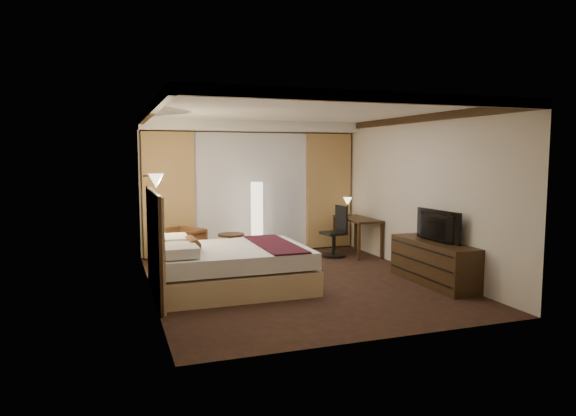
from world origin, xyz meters
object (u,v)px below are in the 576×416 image
object	(u,v)px
desk	(357,236)
office_chair	(333,231)
side_table	(231,248)
floor_lamp	(257,219)
bed	(233,268)
armchair	(180,244)
television	(433,223)
dresser	(433,262)

from	to	relation	value
desk	office_chair	distance (m)	0.57
side_table	floor_lamp	distance (m)	0.85
bed	armchair	size ratio (longest dim) A/B	3.02
bed	television	xyz separation A→B (m)	(3.04, -0.74, 0.63)
television	floor_lamp	bearing A→B (deg)	30.06
dresser	bed	bearing A→B (deg)	166.53
television	office_chair	bearing A→B (deg)	8.92
side_table	floor_lamp	bearing A→B (deg)	29.71
floor_lamp	television	distance (m)	3.60
bed	side_table	world-z (taller)	bed
armchair	floor_lamp	world-z (taller)	floor_lamp
armchair	television	bearing A→B (deg)	19.81
dresser	floor_lamp	bearing A→B (deg)	124.50
bed	side_table	xyz separation A→B (m)	(0.41, 1.89, -0.06)
floor_lamp	side_table	bearing A→B (deg)	-150.29
side_table	dresser	xyz separation A→B (m)	(2.65, -2.63, 0.06)
bed	television	distance (m)	3.19
desk	office_chair	size ratio (longest dim) A/B	1.21
side_table	armchair	bearing A→B (deg)	169.45
bed	desk	size ratio (longest dim) A/B	1.82
floor_lamp	office_chair	distance (m)	1.54
dresser	television	distance (m)	0.62
bed	side_table	bearing A→B (deg)	77.67
bed	desk	distance (m)	3.52
bed	television	bearing A→B (deg)	-13.60
bed	desk	world-z (taller)	desk
television	bed	bearing A→B (deg)	72.35
office_chair	bed	bearing A→B (deg)	-154.20
office_chair	television	bearing A→B (deg)	-86.67
office_chair	dresser	xyz separation A→B (m)	(0.60, -2.49, -0.17)
desk	floor_lamp	bearing A→B (deg)	167.63
desk	television	bearing A→B (deg)	-89.55
bed	armchair	xyz separation A→B (m)	(-0.52, 2.07, 0.04)
office_chair	television	xyz separation A→B (m)	(0.57, -2.49, 0.45)
dresser	armchair	bearing A→B (deg)	142.00
office_chair	dresser	world-z (taller)	office_chair
armchair	bed	bearing A→B (deg)	-17.82
television	dresser	bearing A→B (deg)	-94.05
floor_lamp	dresser	distance (m)	3.64
dresser	office_chair	bearing A→B (deg)	103.62
bed	armchair	bearing A→B (deg)	104.14
side_table	dresser	distance (m)	3.74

